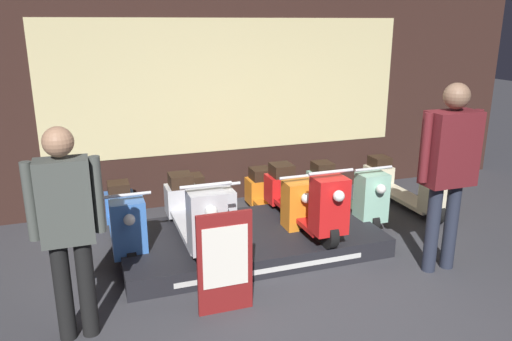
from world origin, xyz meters
TOP-DOWN VIEW (x-y plane):
  - ground_plane at (0.00, 0.00)m, footprint 30.00×30.00m
  - shop_wall_back at (0.00, 3.17)m, footprint 8.65×0.09m
  - display_platform at (-0.28, 1.56)m, footprint 2.71×1.41m
  - scooter_display_left at (-0.89, 1.53)m, footprint 0.46×1.64m
  - scooter_display_right at (0.33, 1.53)m, footprint 0.46×1.64m
  - scooter_backrow_0 at (-1.54, 2.08)m, footprint 0.46×1.64m
  - scooter_backrow_1 at (-0.64, 2.08)m, footprint 0.46×1.64m
  - scooter_backrow_2 at (0.26, 2.08)m, footprint 0.46×1.64m
  - scooter_backrow_3 at (1.16, 2.08)m, footprint 0.46×1.64m
  - scooter_backrow_4 at (2.06, 2.08)m, footprint 0.46×1.64m
  - person_left_browsing at (-2.03, 0.51)m, footprint 0.53×0.22m
  - person_right_browsing at (1.33, 0.51)m, footprint 0.64×0.27m
  - price_sign_board at (-0.86, 0.47)m, footprint 0.47×0.04m

SIDE VIEW (x-z plane):
  - ground_plane at x=0.00m, z-range 0.00..0.00m
  - display_platform at x=-0.28m, z-range 0.00..0.20m
  - scooter_backrow_0 at x=-1.54m, z-range -0.10..0.70m
  - scooter_backrow_1 at x=-0.64m, z-range -0.10..0.70m
  - scooter_backrow_2 at x=0.26m, z-range -0.10..0.70m
  - scooter_backrow_3 at x=1.16m, z-range -0.10..0.70m
  - scooter_backrow_4 at x=2.06m, z-range -0.10..0.70m
  - price_sign_board at x=-0.86m, z-range 0.01..0.90m
  - scooter_display_left at x=-0.89m, z-range 0.11..0.90m
  - scooter_display_right at x=0.33m, z-range 0.11..0.90m
  - person_left_browsing at x=-2.03m, z-range 0.13..1.79m
  - person_right_browsing at x=1.33m, z-range 0.19..2.03m
  - shop_wall_back at x=0.00m, z-range 0.00..3.20m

